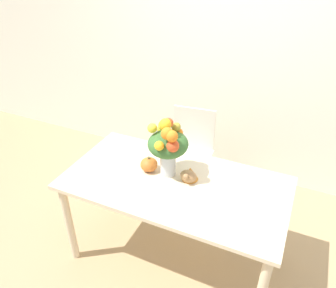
{
  "coord_description": "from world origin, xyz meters",
  "views": [
    {
      "loc": [
        0.71,
        -1.66,
        2.2
      ],
      "look_at": [
        -0.08,
        0.07,
        1.01
      ],
      "focal_mm": 35.0,
      "sensor_mm": 36.0,
      "label": 1
    }
  ],
  "objects_px": {
    "flower_vase": "(168,145)",
    "pumpkin": "(149,164)",
    "turkey_figurine": "(189,175)",
    "dining_chair_near_window": "(190,153)"
  },
  "relations": [
    {
      "from": "flower_vase",
      "to": "pumpkin",
      "type": "relative_size",
      "value": 3.58
    },
    {
      "from": "flower_vase",
      "to": "dining_chair_near_window",
      "type": "height_order",
      "value": "flower_vase"
    },
    {
      "from": "flower_vase",
      "to": "turkey_figurine",
      "type": "relative_size",
      "value": 2.86
    },
    {
      "from": "flower_vase",
      "to": "turkey_figurine",
      "type": "distance_m",
      "value": 0.26
    },
    {
      "from": "pumpkin",
      "to": "dining_chair_near_window",
      "type": "bearing_deg",
      "value": 86.45
    },
    {
      "from": "dining_chair_near_window",
      "to": "turkey_figurine",
      "type": "bearing_deg",
      "value": -75.95
    },
    {
      "from": "turkey_figurine",
      "to": "dining_chair_near_window",
      "type": "relative_size",
      "value": 0.18
    },
    {
      "from": "pumpkin",
      "to": "turkey_figurine",
      "type": "relative_size",
      "value": 0.8
    },
    {
      "from": "dining_chair_near_window",
      "to": "flower_vase",
      "type": "bearing_deg",
      "value": -88.33
    },
    {
      "from": "pumpkin",
      "to": "turkey_figurine",
      "type": "height_order",
      "value": "pumpkin"
    }
  ]
}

